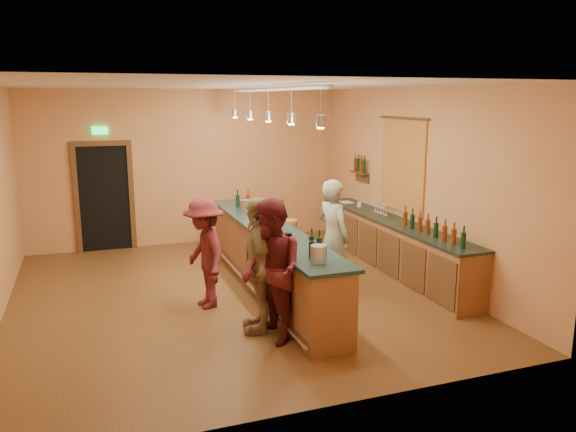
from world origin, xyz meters
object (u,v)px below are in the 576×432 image
object	(u,v)px
customer_b	(259,265)
bar_stool	(289,227)
tasting_bar	(269,254)
customer_a	(272,271)
customer_c	(205,253)
back_counter	(393,245)
bartender	(333,237)

from	to	relation	value
customer_b	bar_stool	bearing A→B (deg)	166.57
tasting_bar	customer_a	xyz separation A→B (m)	(-0.55, -1.80, 0.31)
customer_c	back_counter	bearing A→B (deg)	90.42
customer_c	bar_stool	size ratio (longest dim) A/B	2.32
tasting_bar	customer_b	bearing A→B (deg)	-113.08
back_counter	tasting_bar	bearing A→B (deg)	-175.56
bartender	customer_b	size ratio (longest dim) A/B	1.01
tasting_bar	bartender	xyz separation A→B (m)	(0.90, -0.45, 0.30)
tasting_bar	bartender	distance (m)	1.05
customer_a	bartender	bearing A→B (deg)	124.23
tasting_bar	back_counter	bearing A→B (deg)	4.44
tasting_bar	bartender	size ratio (longest dim) A/B	2.82
tasting_bar	bar_stool	size ratio (longest dim) A/B	7.32
bar_stool	tasting_bar	bearing A→B (deg)	-118.41
customer_a	bar_stool	distance (m)	3.99
back_counter	tasting_bar	world-z (taller)	tasting_bar
bar_stool	customer_a	bearing A→B (deg)	-113.05
customer_a	bar_stool	size ratio (longest dim) A/B	2.62
bartender	customer_c	world-z (taller)	bartender
tasting_bar	bar_stool	bearing A→B (deg)	61.59
bartender	customer_a	distance (m)	1.98
customer_a	customer_b	world-z (taller)	customer_a
tasting_bar	customer_a	world-z (taller)	customer_a
tasting_bar	customer_b	size ratio (longest dim) A/B	2.85
bartender	back_counter	bearing A→B (deg)	-80.68
bartender	customer_b	bearing A→B (deg)	108.65
bar_stool	customer_b	bearing A→B (deg)	-116.15
bartender	customer_b	xyz separation A→B (m)	(-1.51, -0.98, -0.01)
customer_a	back_counter	bearing A→B (deg)	115.78
tasting_bar	bartender	world-z (taller)	bartender
customer_a	bar_stool	world-z (taller)	customer_a
customer_b	bar_stool	world-z (taller)	customer_b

